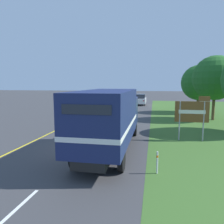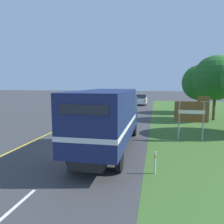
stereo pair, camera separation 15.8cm
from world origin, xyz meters
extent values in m
plane|color=#3D3D3F|center=(0.00, 0.00, 0.00)|extent=(200.00, 200.00, 0.00)
cube|color=yellow|center=(-3.70, 10.07, 0.00)|extent=(0.12, 53.60, 0.01)
cube|color=white|center=(0.00, -6.41, 0.00)|extent=(0.12, 2.60, 0.01)
cube|color=white|center=(0.00, 0.19, 0.00)|extent=(0.12, 2.60, 0.01)
cube|color=white|center=(0.00, 6.79, 0.00)|extent=(0.12, 2.60, 0.01)
cube|color=white|center=(0.00, 13.39, 0.00)|extent=(0.12, 2.60, 0.01)
cube|color=white|center=(0.00, 19.99, 0.00)|extent=(0.12, 2.60, 0.01)
cube|color=white|center=(0.00, 26.59, 0.00)|extent=(0.12, 2.60, 0.01)
cylinder|color=black|center=(0.57, 3.73, 0.50)|extent=(0.22, 1.00, 1.00)
cylinder|color=black|center=(2.68, 3.73, 0.50)|extent=(0.22, 1.00, 1.00)
cylinder|color=black|center=(0.57, -2.90, 0.50)|extent=(0.22, 1.00, 1.00)
cylinder|color=black|center=(2.68, -2.90, 0.50)|extent=(0.22, 1.00, 1.00)
cube|color=black|center=(1.63, 0.00, 0.68)|extent=(1.35, 8.83, 0.36)
cube|color=navy|center=(1.63, -1.05, 2.13)|extent=(2.45, 6.73, 2.53)
cube|color=white|center=(1.63, -1.05, 1.68)|extent=(2.47, 6.75, 0.20)
cube|color=#232833|center=(1.63, -4.42, 2.82)|extent=(1.84, 0.03, 0.36)
cube|color=navy|center=(1.63, 3.36, 1.81)|extent=(2.35, 2.10, 1.90)
cube|color=#283342|center=(1.63, 4.42, 2.05)|extent=(2.09, 0.03, 0.85)
cylinder|color=black|center=(-2.80, 16.01, 0.33)|extent=(0.16, 0.66, 0.66)
cylinder|color=black|center=(-1.33, 16.01, 0.33)|extent=(0.16, 0.66, 0.66)
cylinder|color=black|center=(-2.80, 13.26, 0.33)|extent=(0.16, 0.66, 0.66)
cylinder|color=black|center=(-1.33, 13.26, 0.33)|extent=(0.16, 0.66, 0.66)
cube|color=white|center=(-2.06, 14.64, 0.79)|extent=(1.80, 4.44, 0.91)
cube|color=#282D38|center=(-2.06, 14.46, 1.63)|extent=(1.55, 2.44, 0.77)
cube|color=red|center=(-2.69, 12.41, 0.95)|extent=(0.20, 0.03, 0.14)
cube|color=red|center=(-1.43, 12.41, 0.95)|extent=(0.20, 0.03, 0.14)
cylinder|color=black|center=(0.94, 28.27, 0.33)|extent=(0.16, 0.66, 0.66)
cylinder|color=black|center=(2.42, 28.27, 0.33)|extent=(0.16, 0.66, 0.66)
cylinder|color=black|center=(0.94, 25.47, 0.33)|extent=(0.16, 0.66, 0.66)
cylinder|color=black|center=(2.42, 25.47, 0.33)|extent=(0.16, 0.66, 0.66)
cube|color=white|center=(1.68, 26.87, 0.76)|extent=(1.80, 4.52, 0.85)
cube|color=#282D38|center=(1.68, 26.69, 1.55)|extent=(1.55, 2.49, 0.73)
cube|color=red|center=(1.05, 24.60, 0.91)|extent=(0.20, 0.03, 0.14)
cube|color=red|center=(2.31, 24.60, 0.91)|extent=(0.20, 0.03, 0.14)
cylinder|color=#9E9EA3|center=(5.66, 3.03, 1.30)|extent=(0.09, 0.09, 2.59)
cylinder|color=#9E9EA3|center=(7.16, 3.03, 1.30)|extent=(0.09, 0.09, 2.59)
cube|color=brown|center=(6.41, 3.03, 1.91)|extent=(2.14, 0.06, 1.36)
cube|color=brown|center=(7.14, 3.03, 2.77)|extent=(0.68, 0.06, 0.32)
cube|color=silver|center=(6.41, 2.99, 1.91)|extent=(1.67, 0.02, 0.25)
cylinder|color=brown|center=(9.99, 12.10, 1.25)|extent=(0.29, 0.29, 2.51)
sphere|color=#236023|center=(9.99, 12.10, 4.30)|extent=(4.49, 4.49, 4.49)
cylinder|color=brown|center=(9.56, 17.82, 1.04)|extent=(0.37, 0.37, 2.07)
sphere|color=#236023|center=(9.56, 17.82, 3.86)|extent=(4.47, 4.47, 4.47)
cylinder|color=white|center=(4.17, -2.84, 0.47)|extent=(0.07, 0.07, 0.95)
cylinder|color=orange|center=(4.17, -2.84, 0.74)|extent=(0.08, 0.08, 0.10)
camera|label=1|loc=(3.97, -11.74, 3.73)|focal=35.00mm
camera|label=2|loc=(4.12, -11.71, 3.73)|focal=35.00mm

